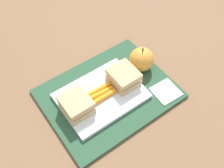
# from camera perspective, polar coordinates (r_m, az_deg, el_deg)

# --- Properties ---
(ground_plane) EXTENTS (2.40, 2.40, 0.00)m
(ground_plane) POSITION_cam_1_polar(r_m,az_deg,el_deg) (0.77, -0.76, -2.31)
(ground_plane) COLOR brown
(lunchbag_mat) EXTENTS (0.36, 0.28, 0.01)m
(lunchbag_mat) POSITION_cam_1_polar(r_m,az_deg,el_deg) (0.76, -0.76, -2.10)
(lunchbag_mat) COLOR #284C33
(lunchbag_mat) RESTS_ON ground_plane
(food_tray) EXTENTS (0.23, 0.17, 0.01)m
(food_tray) POSITION_cam_1_polar(r_m,az_deg,el_deg) (0.75, -2.33, -2.54)
(food_tray) COLOR white
(food_tray) RESTS_ON lunchbag_mat
(sandwich_half_left) EXTENTS (0.07, 0.08, 0.04)m
(sandwich_half_left) POSITION_cam_1_polar(r_m,az_deg,el_deg) (0.70, -7.65, -4.33)
(sandwich_half_left) COLOR tan
(sandwich_half_left) RESTS_ON food_tray
(sandwich_half_right) EXTENTS (0.07, 0.08, 0.04)m
(sandwich_half_right) POSITION_cam_1_polar(r_m,az_deg,el_deg) (0.75, 2.50, 1.55)
(sandwich_half_right) COLOR tan
(sandwich_half_right) RESTS_ON food_tray
(carrot_sticks_bundle) EXTENTS (0.08, 0.04, 0.02)m
(carrot_sticks_bundle) POSITION_cam_1_polar(r_m,az_deg,el_deg) (0.74, -2.33, -1.98)
(carrot_sticks_bundle) COLOR orange
(carrot_sticks_bundle) RESTS_ON food_tray
(apple) EXTENTS (0.07, 0.07, 0.08)m
(apple) POSITION_cam_1_polar(r_m,az_deg,el_deg) (0.79, 6.32, 5.25)
(apple) COLOR gold
(apple) RESTS_ON lunchbag_mat
(paper_napkin) EXTENTS (0.07, 0.07, 0.00)m
(paper_napkin) POSITION_cam_1_polar(r_m,az_deg,el_deg) (0.78, 11.46, -1.58)
(paper_napkin) COLOR white
(paper_napkin) RESTS_ON lunchbag_mat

